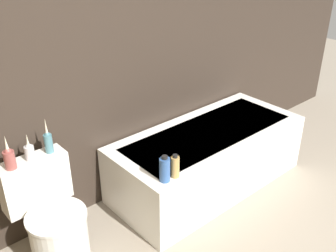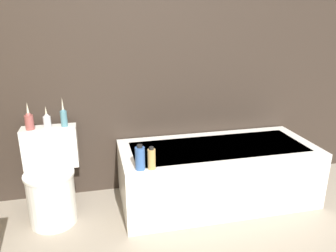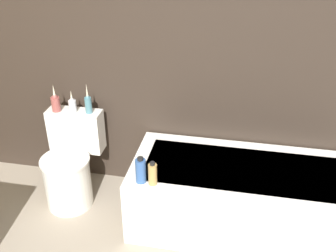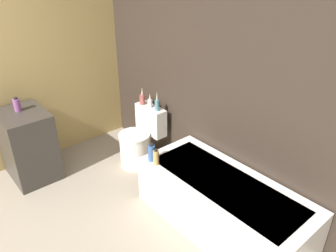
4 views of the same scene
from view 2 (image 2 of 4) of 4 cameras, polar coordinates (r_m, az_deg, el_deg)
wall_back_tiled at (r=2.90m, az=-7.39°, el=12.95°), size 6.40×0.06×2.60m
bathtub at (r=2.96m, az=8.53°, el=-8.07°), size 1.69×0.74×0.51m
toilet at (r=2.83m, az=-19.65°, el=-9.17°), size 0.44×0.53×0.72m
vase_gold at (r=2.82m, az=-23.03°, el=0.91°), size 0.07×0.07×0.22m
vase_silver at (r=2.82m, az=-20.32°, el=0.93°), size 0.06×0.06×0.18m
vase_bronze at (r=2.80m, az=-17.70°, el=1.54°), size 0.05×0.05×0.24m
shampoo_bottle_tall at (r=2.40m, az=-4.94°, el=-5.58°), size 0.07×0.07×0.19m
shampoo_bottle_short at (r=2.41m, az=-2.88°, el=-5.71°), size 0.06×0.06×0.17m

